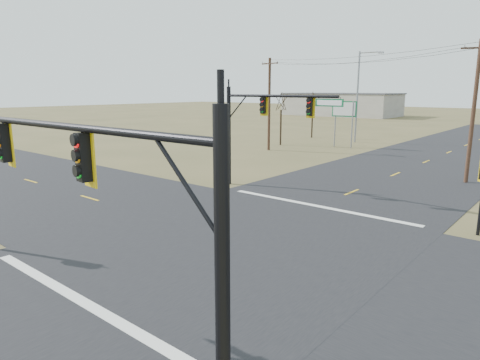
{
  "coord_description": "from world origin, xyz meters",
  "views": [
    {
      "loc": [
        11.91,
        -13.99,
        6.72
      ],
      "look_at": [
        -0.53,
        1.0,
        2.58
      ],
      "focal_mm": 32.0,
      "sensor_mm": 36.0,
      "label": 1
    }
  ],
  "objects_px": {
    "mast_arm_far": "(263,116)",
    "utility_pole_far": "(269,103)",
    "mast_arm_near": "(88,182)",
    "bare_tree_a": "(281,101)",
    "utility_pole_near": "(474,111)",
    "streetlight_c": "(359,92)",
    "bare_tree_b": "(313,99)",
    "highway_sign": "(344,114)"
  },
  "relations": [
    {
      "from": "streetlight_c",
      "to": "bare_tree_a",
      "type": "height_order",
      "value": "streetlight_c"
    },
    {
      "from": "mast_arm_far",
      "to": "streetlight_c",
      "type": "relative_size",
      "value": 0.78
    },
    {
      "from": "mast_arm_far",
      "to": "streetlight_c",
      "type": "distance_m",
      "value": 30.14
    },
    {
      "from": "mast_arm_far",
      "to": "bare_tree_b",
      "type": "xyz_separation_m",
      "value": [
        -13.98,
        30.4,
        0.43
      ]
    },
    {
      "from": "bare_tree_b",
      "to": "streetlight_c",
      "type": "bearing_deg",
      "value": -8.18
    },
    {
      "from": "mast_arm_near",
      "to": "bare_tree_a",
      "type": "height_order",
      "value": "bare_tree_a"
    },
    {
      "from": "utility_pole_far",
      "to": "utility_pole_near",
      "type": "bearing_deg",
      "value": -12.49
    },
    {
      "from": "utility_pole_near",
      "to": "utility_pole_far",
      "type": "height_order",
      "value": "utility_pole_near"
    },
    {
      "from": "bare_tree_a",
      "to": "mast_arm_near",
      "type": "bearing_deg",
      "value": -61.11
    },
    {
      "from": "mast_arm_far",
      "to": "bare_tree_b",
      "type": "relative_size",
      "value": 1.3
    },
    {
      "from": "utility_pole_near",
      "to": "bare_tree_a",
      "type": "relative_size",
      "value": 1.51
    },
    {
      "from": "mast_arm_near",
      "to": "bare_tree_a",
      "type": "distance_m",
      "value": 44.22
    },
    {
      "from": "mast_arm_far",
      "to": "streetlight_c",
      "type": "height_order",
      "value": "streetlight_c"
    },
    {
      "from": "utility_pole_far",
      "to": "bare_tree_a",
      "type": "bearing_deg",
      "value": 108.48
    },
    {
      "from": "utility_pole_near",
      "to": "utility_pole_far",
      "type": "xyz_separation_m",
      "value": [
        -21.31,
        4.72,
        -0.03
      ]
    },
    {
      "from": "utility_pole_near",
      "to": "utility_pole_far",
      "type": "distance_m",
      "value": 21.83
    },
    {
      "from": "mast_arm_near",
      "to": "bare_tree_a",
      "type": "xyz_separation_m",
      "value": [
        -21.36,
        38.72,
        0.56
      ]
    },
    {
      "from": "mast_arm_far",
      "to": "utility_pole_far",
      "type": "distance_m",
      "value": 19.69
    },
    {
      "from": "mast_arm_near",
      "to": "utility_pole_near",
      "type": "bearing_deg",
      "value": 94.01
    },
    {
      "from": "highway_sign",
      "to": "bare_tree_a",
      "type": "relative_size",
      "value": 0.8
    },
    {
      "from": "mast_arm_near",
      "to": "bare_tree_b",
      "type": "xyz_separation_m",
      "value": [
        -22.59,
        48.35,
        0.67
      ]
    },
    {
      "from": "mast_arm_near",
      "to": "streetlight_c",
      "type": "distance_m",
      "value": 49.74
    },
    {
      "from": "utility_pole_far",
      "to": "streetlight_c",
      "type": "distance_m",
      "value": 13.98
    },
    {
      "from": "mast_arm_near",
      "to": "mast_arm_far",
      "type": "bearing_deg",
      "value": 122.54
    },
    {
      "from": "mast_arm_near",
      "to": "utility_pole_far",
      "type": "bearing_deg",
      "value": 127.07
    },
    {
      "from": "mast_arm_near",
      "to": "utility_pole_far",
      "type": "relative_size",
      "value": 1.03
    },
    {
      "from": "mast_arm_near",
      "to": "bare_tree_b",
      "type": "bearing_deg",
      "value": 121.95
    },
    {
      "from": "bare_tree_a",
      "to": "bare_tree_b",
      "type": "height_order",
      "value": "bare_tree_b"
    },
    {
      "from": "highway_sign",
      "to": "utility_pole_far",
      "type": "bearing_deg",
      "value": -135.83
    },
    {
      "from": "mast_arm_far",
      "to": "bare_tree_a",
      "type": "distance_m",
      "value": 24.38
    },
    {
      "from": "mast_arm_near",
      "to": "mast_arm_far",
      "type": "relative_size",
      "value": 1.17
    },
    {
      "from": "mast_arm_far",
      "to": "utility_pole_far",
      "type": "height_order",
      "value": "utility_pole_far"
    },
    {
      "from": "utility_pole_near",
      "to": "mast_arm_near",
      "type": "bearing_deg",
      "value": -92.9
    },
    {
      "from": "utility_pole_far",
      "to": "bare_tree_b",
      "type": "xyz_separation_m",
      "value": [
        -2.76,
        14.23,
        0.22
      ]
    },
    {
      "from": "utility_pole_far",
      "to": "highway_sign",
      "type": "relative_size",
      "value": 1.87
    },
    {
      "from": "utility_pole_near",
      "to": "streetlight_c",
      "type": "bearing_deg",
      "value": 133.17
    },
    {
      "from": "highway_sign",
      "to": "bare_tree_b",
      "type": "xyz_separation_m",
      "value": [
        -8.17,
        6.83,
        1.56
      ]
    },
    {
      "from": "highway_sign",
      "to": "mast_arm_near",
      "type": "bearing_deg",
      "value": -80.52
    },
    {
      "from": "utility_pole_far",
      "to": "bare_tree_b",
      "type": "relative_size",
      "value": 1.48
    },
    {
      "from": "utility_pole_far",
      "to": "highway_sign",
      "type": "xyz_separation_m",
      "value": [
        5.41,
        7.4,
        -1.35
      ]
    },
    {
      "from": "utility_pole_near",
      "to": "bare_tree_a",
      "type": "distance_m",
      "value": 24.68
    },
    {
      "from": "utility_pole_near",
      "to": "bare_tree_a",
      "type": "xyz_separation_m",
      "value": [
        -22.85,
        9.32,
        0.08
      ]
    }
  ]
}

